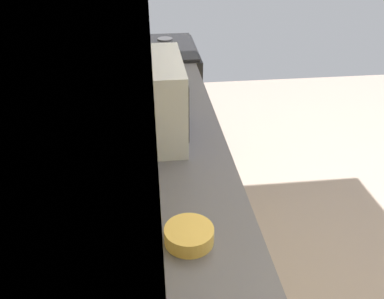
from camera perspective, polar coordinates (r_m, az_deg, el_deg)
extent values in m
cube|color=#DED085|center=(1.33, -22.67, 12.38)|extent=(4.23, 0.12, 2.83)
cube|color=#4F4D53|center=(1.22, -4.64, -15.16)|extent=(3.35, 0.64, 0.02)
cube|color=#332819|center=(1.75, 6.34, -19.23)|extent=(0.01, 0.01, 0.83)
cube|color=#332819|center=(2.08, 3.55, -9.34)|extent=(0.01, 0.01, 0.83)
cube|color=#332819|center=(2.46, 1.67, -2.28)|extent=(0.01, 0.01, 0.83)
cube|color=black|center=(3.16, -5.50, 5.66)|extent=(0.68, 0.67, 0.92)
cube|color=black|center=(3.20, 0.68, 5.24)|extent=(0.53, 0.01, 0.51)
cube|color=black|center=(2.99, -5.95, 13.84)|extent=(0.65, 0.64, 0.02)
cube|color=black|center=(2.98, -12.31, 14.88)|extent=(0.65, 0.04, 0.18)
cylinder|color=#38383D|center=(2.85, -3.39, 13.40)|extent=(0.11, 0.11, 0.01)
cylinder|color=#38383D|center=(3.13, -3.77, 15.01)|extent=(0.11, 0.11, 0.01)
cylinder|color=#38383D|center=(2.84, -8.38, 13.12)|extent=(0.11, 0.11, 0.01)
cylinder|color=#38383D|center=(3.13, -8.33, 14.75)|extent=(0.11, 0.11, 0.01)
cube|color=#B7BABF|center=(1.75, -6.72, 6.97)|extent=(0.47, 0.33, 0.34)
cube|color=black|center=(1.72, -1.04, 6.72)|extent=(0.29, 0.01, 0.24)
cube|color=#2D2D33|center=(1.93, -1.73, 9.40)|extent=(0.08, 0.01, 0.24)
cylinder|color=gold|center=(1.25, -0.41, -11.78)|extent=(0.15, 0.15, 0.05)
cylinder|color=gold|center=(1.24, -0.41, -11.36)|extent=(0.12, 0.12, 0.02)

